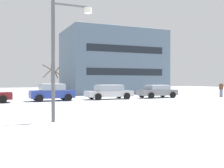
{
  "coord_description": "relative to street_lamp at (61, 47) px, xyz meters",
  "views": [
    {
      "loc": [
        -0.55,
        -14.52,
        1.81
      ],
      "look_at": [
        8.35,
        5.97,
        1.54
      ],
      "focal_mm": 43.76,
      "sensor_mm": 36.0,
      "label": 1
    }
  ],
  "objects": [
    {
      "name": "street_lamp",
      "position": [
        0.0,
        0.0,
        0.0
      ],
      "size": [
        1.86,
        0.36,
        5.36
      ],
      "color": "#4C4F54",
      "rests_on": "ground"
    },
    {
      "name": "road_surface",
      "position": [
        -2.19,
        6.45,
        -3.31
      ],
      "size": [
        80.0,
        9.86,
        0.0
      ],
      "color": "silver",
      "rests_on": "ground"
    },
    {
      "name": "parked_car_gray",
      "position": [
        13.15,
        12.57,
        -2.61
      ],
      "size": [
        4.11,
        2.11,
        1.36
      ],
      "color": "slate",
      "rests_on": "ground"
    },
    {
      "name": "parked_car_blue",
      "position": [
        2.05,
        12.6,
        -2.53
      ],
      "size": [
        3.87,
        2.08,
        1.56
      ],
      "color": "#283D93",
      "rests_on": "ground"
    },
    {
      "name": "parked_car_silver",
      "position": [
        7.6,
        12.55,
        -2.58
      ],
      "size": [
        4.61,
        2.08,
        1.43
      ],
      "color": "silver",
      "rests_on": "ground"
    },
    {
      "name": "ground_plane",
      "position": [
        -2.19,
        2.52,
        -3.31
      ],
      "size": [
        120.0,
        120.0,
        0.0
      ],
      "primitive_type": "plane",
      "color": "white"
    },
    {
      "name": "pedestrian_crossing",
      "position": [
        20.12,
        10.62,
        -2.33
      ],
      "size": [
        0.48,
        0.46,
        1.68
      ],
      "color": "#2D334C",
      "rests_on": "ground"
    },
    {
      "name": "building_far_right",
      "position": [
        13.05,
        24.17,
        1.17
      ],
      "size": [
        13.6,
        9.15,
        8.97
      ],
      "color": "slate",
      "rests_on": "ground"
    },
    {
      "name": "tree_far_left",
      "position": [
        2.68,
        15.54,
        -1.4
      ],
      "size": [
        1.82,
        2.01,
        3.52
      ],
      "color": "#423326",
      "rests_on": "ground"
    }
  ]
}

